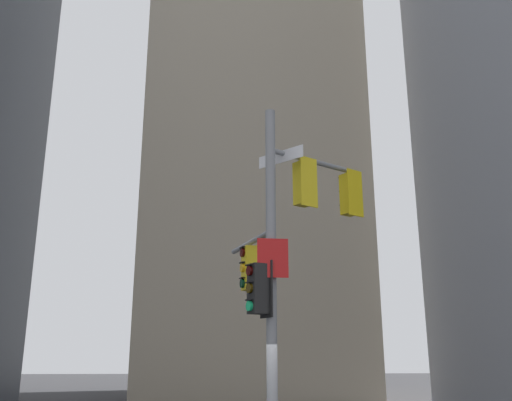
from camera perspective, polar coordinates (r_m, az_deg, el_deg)
name	(u,v)px	position (r m, az deg, el deg)	size (l,w,h in m)	color
building_mid_block	(252,66)	(38.74, -0.40, 13.70)	(12.32, 12.32, 42.51)	tan
signal_pole_assembly	(284,250)	(12.03, 2.93, -5.11)	(3.12, 2.81, 7.55)	gray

